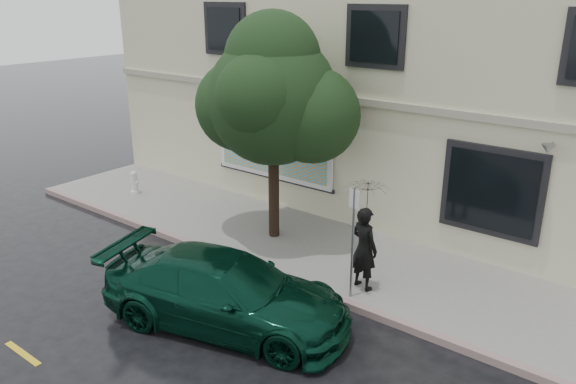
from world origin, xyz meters
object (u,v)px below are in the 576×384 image
Objects in this scene: car at (226,292)px; street_tree at (273,100)px; fire_hydrant at (135,182)px; pedestrian at (364,248)px.

car is 5.07m from street_tree.
fire_hydrant is at bearing -178.35° from street_tree.
pedestrian is at bearing -44.25° from car.
street_tree is at bearing -4.06° from pedestrian.
car is 2.68× the size of pedestrian.
car is at bearing -63.98° from street_tree.
street_tree is 7.04× the size of fire_hydrant.
fire_hydrant is at bearing 49.15° from car.
street_tree reaches higher than pedestrian.
fire_hydrant is (-7.39, 3.50, -0.21)m from car.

